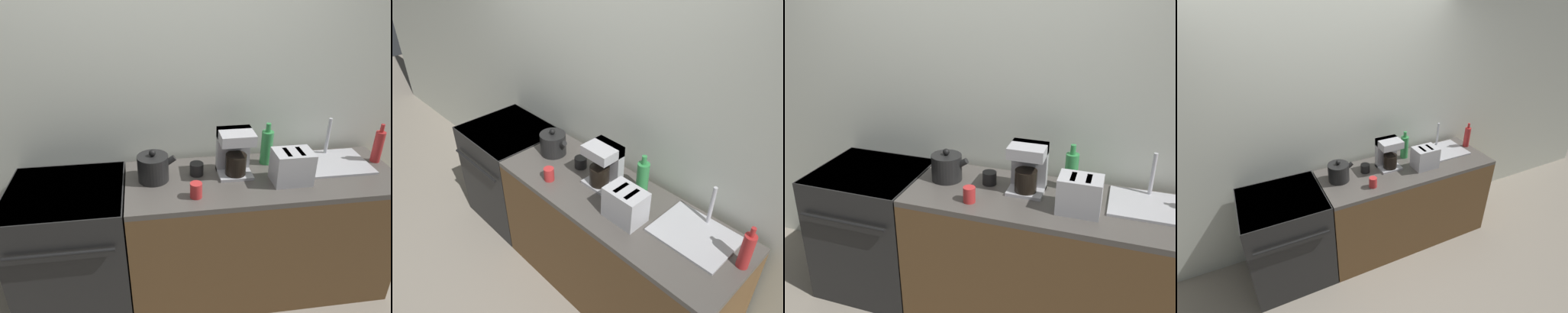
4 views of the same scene
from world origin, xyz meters
The scene contains 12 objects.
ground_plane centered at (0.00, 0.00, 0.00)m, with size 12.00×12.00×0.00m, color gray.
wall_back centered at (0.00, 0.71, 1.30)m, with size 8.00×0.05×2.60m.
stove centered at (-0.63, 0.33, 0.47)m, with size 0.73×0.69×0.92m.
counter_block centered at (0.64, 0.32, 0.46)m, with size 1.79×0.64×0.92m.
kettle centered at (-0.07, 0.38, 1.01)m, with size 0.25×0.20×0.21m.
toaster centered at (0.79, 0.24, 1.03)m, with size 0.24×0.17×0.21m.
coffee_maker centered at (0.45, 0.39, 1.08)m, with size 0.22×0.19×0.31m.
sink_tray centered at (1.17, 0.43, 0.94)m, with size 0.46×0.36×0.28m.
bottle_red centered at (1.47, 0.41, 1.04)m, with size 0.07×0.07×0.28m.
bottle_green centered at (0.70, 0.50, 1.05)m, with size 0.08×0.08×0.30m.
cup_black centered at (0.21, 0.40, 0.96)m, with size 0.09×0.09×0.08m.
cup_red centered at (0.17, 0.14, 0.97)m, with size 0.07×0.07×0.10m.
Camera 2 is at (1.89, -1.13, 2.56)m, focal length 35.00 mm.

